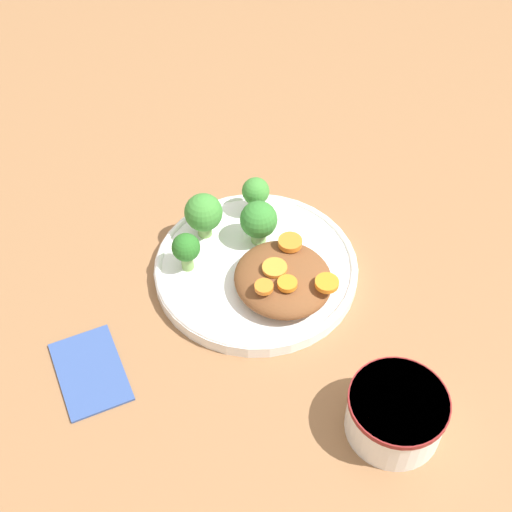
# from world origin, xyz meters

# --- Properties ---
(ground_plane) EXTENTS (4.00, 4.00, 0.00)m
(ground_plane) POSITION_xyz_m (0.00, 0.00, 0.00)
(ground_plane) COLOR #8C603D
(plate) EXTENTS (0.24, 0.24, 0.02)m
(plate) POSITION_xyz_m (0.00, 0.00, 0.01)
(plate) COLOR white
(plate) RESTS_ON ground_plane
(dip_bowl) EXTENTS (0.10, 0.10, 0.05)m
(dip_bowl) POSITION_xyz_m (-0.24, -0.02, 0.03)
(dip_bowl) COLOR white
(dip_bowl) RESTS_ON ground_plane
(stew_mound) EXTENTS (0.11, 0.11, 0.03)m
(stew_mound) POSITION_xyz_m (-0.05, -0.01, 0.03)
(stew_mound) COLOR brown
(stew_mound) RESTS_ON plate
(broccoli_floret_0) EXTENTS (0.04, 0.04, 0.06)m
(broccoli_floret_0) POSITION_xyz_m (0.03, -0.02, 0.05)
(broccoli_floret_0) COLOR #7FA85B
(broccoli_floret_0) RESTS_ON plate
(broccoli_floret_1) EXTENTS (0.05, 0.05, 0.06)m
(broccoli_floret_1) POSITION_xyz_m (0.07, 0.03, 0.05)
(broccoli_floret_1) COLOR #759E51
(broccoli_floret_1) RESTS_ON plate
(broccoli_floret_2) EXTENTS (0.03, 0.03, 0.05)m
(broccoli_floret_2) POSITION_xyz_m (0.04, 0.07, 0.05)
(broccoli_floret_2) COLOR #759E51
(broccoli_floret_2) RESTS_ON plate
(broccoli_floret_3) EXTENTS (0.03, 0.03, 0.05)m
(broccoli_floret_3) POSITION_xyz_m (0.08, -0.04, 0.05)
(broccoli_floret_3) COLOR #7FA85B
(broccoli_floret_3) RESTS_ON plate
(carrot_slice_0) EXTENTS (0.03, 0.03, 0.01)m
(carrot_slice_0) POSITION_xyz_m (-0.02, -0.03, 0.05)
(carrot_slice_0) COLOR orange
(carrot_slice_0) RESTS_ON stew_mound
(carrot_slice_1) EXTENTS (0.02, 0.02, 0.01)m
(carrot_slice_1) POSITION_xyz_m (-0.07, -0.00, 0.05)
(carrot_slice_1) COLOR orange
(carrot_slice_1) RESTS_ON stew_mound
(carrot_slice_2) EXTENTS (0.03, 0.03, 0.00)m
(carrot_slice_2) POSITION_xyz_m (-0.04, 0.00, 0.05)
(carrot_slice_2) COLOR orange
(carrot_slice_2) RESTS_ON stew_mound
(carrot_slice_3) EXTENTS (0.03, 0.03, 0.01)m
(carrot_slice_3) POSITION_xyz_m (-0.09, -0.04, 0.05)
(carrot_slice_3) COLOR orange
(carrot_slice_3) RESTS_ON stew_mound
(carrot_slice_4) EXTENTS (0.02, 0.02, 0.01)m
(carrot_slice_4) POSITION_xyz_m (-0.06, 0.02, 0.05)
(carrot_slice_4) COLOR orange
(carrot_slice_4) RESTS_ON stew_mound
(napkin) EXTENTS (0.11, 0.08, 0.01)m
(napkin) POSITION_xyz_m (-0.03, 0.22, 0.00)
(napkin) COLOR #334C8C
(napkin) RESTS_ON ground_plane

